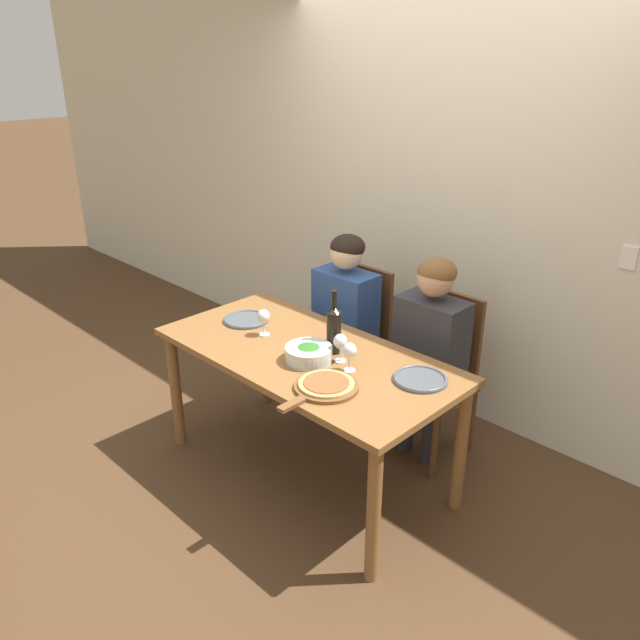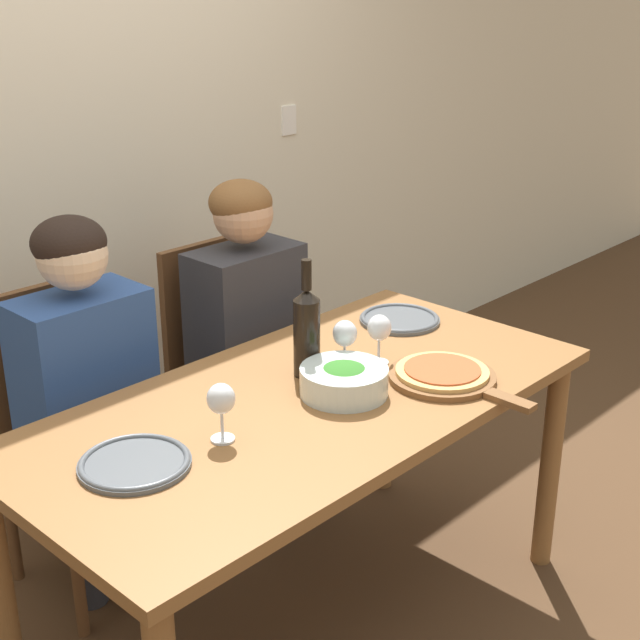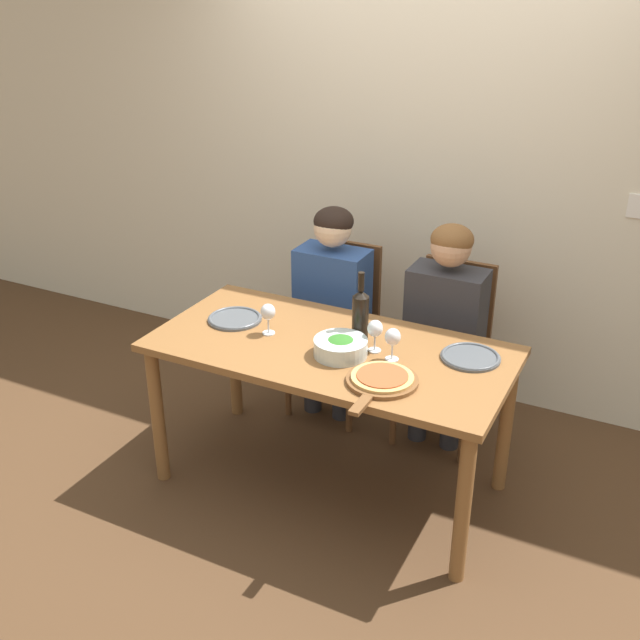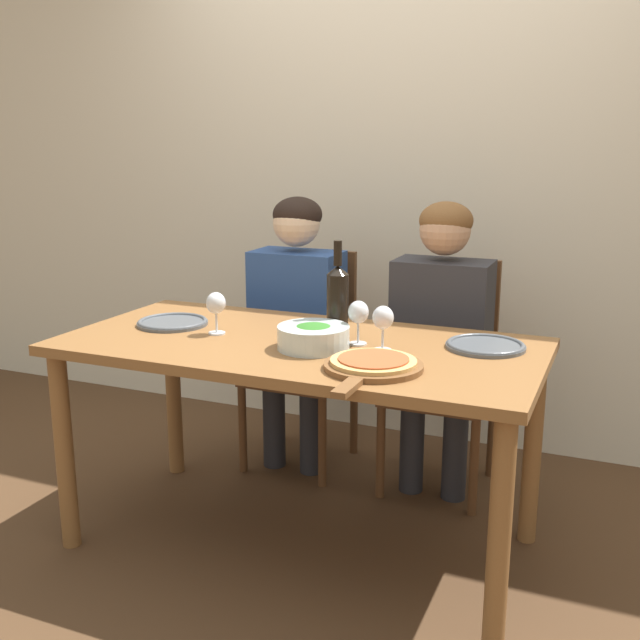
{
  "view_description": "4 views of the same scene",
  "coord_description": "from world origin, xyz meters",
  "views": [
    {
      "loc": [
        2.08,
        -2.02,
        2.21
      ],
      "look_at": [
        0.01,
        0.09,
        0.92
      ],
      "focal_mm": 35.0,
      "sensor_mm": 36.0,
      "label": 1
    },
    {
      "loc": [
        -1.54,
        -1.51,
        1.82
      ],
      "look_at": [
        0.1,
        0.04,
        0.94
      ],
      "focal_mm": 50.0,
      "sensor_mm": 36.0,
      "label": 2
    },
    {
      "loc": [
        1.32,
        -2.72,
        2.31
      ],
      "look_at": [
        -0.1,
        0.09,
        0.83
      ],
      "focal_mm": 42.0,
      "sensor_mm": 36.0,
      "label": 3
    },
    {
      "loc": [
        1.03,
        -2.25,
        1.43
      ],
      "look_at": [
        0.05,
        0.07,
        0.83
      ],
      "focal_mm": 42.0,
      "sensor_mm": 36.0,
      "label": 4
    }
  ],
  "objects": [
    {
      "name": "wine_glass_right",
      "position": [
        0.2,
        0.04,
        0.86
      ],
      "size": [
        0.07,
        0.07,
        0.15
      ],
      "color": "silver",
      "rests_on": "dining_table"
    },
    {
      "name": "ground_plane",
      "position": [
        0.0,
        0.0,
        0.0
      ],
      "size": [
        40.0,
        40.0,
        0.0
      ],
      "primitive_type": "plane",
      "color": "#4C331E"
    },
    {
      "name": "dinner_plate_left",
      "position": [
        -0.53,
        0.03,
        0.77
      ],
      "size": [
        0.26,
        0.26,
        0.02
      ],
      "color": "#4C5156",
      "rests_on": "dining_table"
    },
    {
      "name": "broccoli_bowl",
      "position": [
        0.08,
        -0.06,
        0.8
      ],
      "size": [
        0.24,
        0.24,
        0.08
      ],
      "color": "silver",
      "rests_on": "dining_table"
    },
    {
      "name": "chair_right",
      "position": [
        0.34,
        0.72,
        0.5
      ],
      "size": [
        0.42,
        0.42,
        0.95
      ],
      "color": "brown",
      "rests_on": "ground"
    },
    {
      "name": "dinner_plate_right",
      "position": [
        0.6,
        0.17,
        0.77
      ],
      "size": [
        0.26,
        0.26,
        0.02
      ],
      "color": "#4C5156",
      "rests_on": "dining_table"
    },
    {
      "name": "back_wall",
      "position": [
        0.0,
        1.2,
        1.35
      ],
      "size": [
        10.0,
        0.06,
        2.7
      ],
      "color": "beige",
      "rests_on": "ground"
    },
    {
      "name": "chair_left",
      "position": [
        -0.29,
        0.72,
        0.5
      ],
      "size": [
        0.42,
        0.42,
        0.95
      ],
      "color": "brown",
      "rests_on": "ground"
    },
    {
      "name": "wine_bottle",
      "position": [
        0.1,
        0.1,
        0.9
      ],
      "size": [
        0.08,
        0.08,
        0.34
      ],
      "color": "black",
      "rests_on": "dining_table"
    },
    {
      "name": "person_man",
      "position": [
        0.34,
        0.61,
        0.72
      ],
      "size": [
        0.47,
        0.51,
        1.2
      ],
      "color": "#28282D",
      "rests_on": "ground"
    },
    {
      "name": "wine_glass_left",
      "position": [
        -0.31,
        -0.02,
        0.86
      ],
      "size": [
        0.07,
        0.07,
        0.15
      ],
      "color": "silver",
      "rests_on": "dining_table"
    },
    {
      "name": "person_woman",
      "position": [
        -0.29,
        0.61,
        0.72
      ],
      "size": [
        0.47,
        0.51,
        1.2
      ],
      "color": "#28282D",
      "rests_on": "ground"
    },
    {
      "name": "wine_glass_centre",
      "position": [
        0.3,
        0.0,
        0.86
      ],
      "size": [
        0.07,
        0.07,
        0.15
      ],
      "color": "silver",
      "rests_on": "dining_table"
    },
    {
      "name": "dining_table",
      "position": [
        0.0,
        0.0,
        0.66
      ],
      "size": [
        1.64,
        0.8,
        0.76
      ],
      "color": "brown",
      "rests_on": "ground"
    },
    {
      "name": "pizza_on_board",
      "position": [
        0.34,
        -0.21,
        0.78
      ],
      "size": [
        0.3,
        0.44,
        0.04
      ],
      "color": "brown",
      "rests_on": "dining_table"
    }
  ]
}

